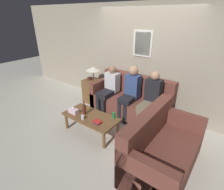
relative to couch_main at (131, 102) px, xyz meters
The scene contains 15 objects.
ground_plane 0.61m from the couch_main, 90.00° to the right, with size 16.00×16.00×0.00m, color beige.
wall_back 1.06m from the couch_main, 90.00° to the left, with size 9.00×0.08×2.60m.
couch_main is the anchor object (origin of this frame).
couch_side 1.76m from the couch_main, 42.95° to the right, with size 0.84×1.55×0.97m.
coffee_table 1.21m from the couch_main, 102.93° to the right, with size 1.19×0.57×0.40m.
side_table_with_lamp 1.24m from the couch_main, behind, with size 0.47×0.43×1.05m.
wine_bottle 1.29m from the couch_main, 109.27° to the right, with size 0.07×0.07×0.31m.
drinking_glass 1.40m from the couch_main, 103.06° to the right, with size 0.07×0.07×0.09m.
book_stack 1.29m from the couch_main, 89.45° to the right, with size 0.17×0.13×0.04m.
soda_can 0.97m from the couch_main, 80.57° to the right, with size 0.07×0.07×0.12m.
tissue_box 1.46m from the couch_main, 116.39° to the right, with size 0.23×0.12×0.15m.
person_left 0.66m from the couch_main, 161.39° to the right, with size 0.34×0.66×1.18m.
person_middle 0.40m from the couch_main, 71.87° to the right, with size 0.34×0.59×1.27m.
person_right 0.70m from the couch_main, 17.54° to the right, with size 0.34×0.64×1.25m.
teddy_bear 1.45m from the couch_main, 61.75° to the right, with size 0.22×0.22×0.35m.
Camera 1 is at (1.95, -2.90, 2.33)m, focal length 28.00 mm.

